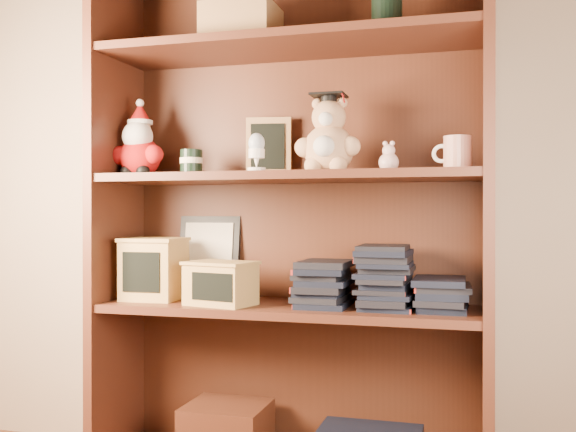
{
  "coord_description": "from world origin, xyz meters",
  "views": [
    {
      "loc": [
        0.73,
        -0.66,
        0.83
      ],
      "look_at": [
        0.17,
        1.3,
        0.82
      ],
      "focal_mm": 42.0,
      "sensor_mm": 36.0,
      "label": 1
    }
  ],
  "objects_px": {
    "grad_teddy_bear": "(328,142)",
    "teacher_mug": "(456,153)",
    "bookcase": "(292,229)",
    "treats_box": "(154,268)"
  },
  "relations": [
    {
      "from": "grad_teddy_bear",
      "to": "teacher_mug",
      "type": "height_order",
      "value": "grad_teddy_bear"
    },
    {
      "from": "bookcase",
      "to": "teacher_mug",
      "type": "relative_size",
      "value": 14.51
    },
    {
      "from": "bookcase",
      "to": "grad_teddy_bear",
      "type": "height_order",
      "value": "bookcase"
    },
    {
      "from": "bookcase",
      "to": "grad_teddy_bear",
      "type": "xyz_separation_m",
      "value": [
        0.13,
        -0.06,
        0.26
      ]
    },
    {
      "from": "grad_teddy_bear",
      "to": "teacher_mug",
      "type": "distance_m",
      "value": 0.37
    },
    {
      "from": "treats_box",
      "to": "teacher_mug",
      "type": "bearing_deg",
      "value": 0.05
    },
    {
      "from": "teacher_mug",
      "to": "treats_box",
      "type": "height_order",
      "value": "teacher_mug"
    },
    {
      "from": "treats_box",
      "to": "grad_teddy_bear",
      "type": "bearing_deg",
      "value": -0.64
    },
    {
      "from": "bookcase",
      "to": "grad_teddy_bear",
      "type": "bearing_deg",
      "value": -24.06
    },
    {
      "from": "grad_teddy_bear",
      "to": "teacher_mug",
      "type": "xyz_separation_m",
      "value": [
        0.37,
        0.01,
        -0.04
      ]
    }
  ]
}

